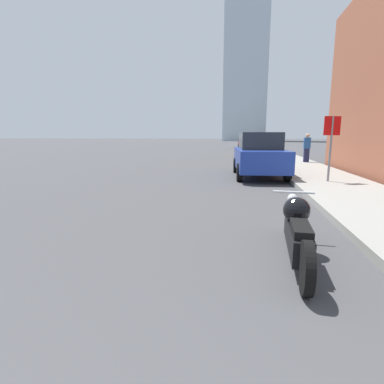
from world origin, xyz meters
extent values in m
cube|color=gray|center=(4.99, 40.00, 0.07)|extent=(2.63, 240.00, 0.15)
cube|color=silver|center=(2.67, 109.35, 40.19)|extent=(14.07, 14.07, 80.38)
cylinder|color=black|center=(2.78, 5.83, 0.29)|extent=(0.14, 0.58, 0.58)
cylinder|color=black|center=(2.64, 3.99, 0.29)|extent=(0.14, 0.58, 0.58)
cube|color=black|center=(2.71, 4.91, 0.31)|extent=(0.34, 1.41, 0.31)
sphere|color=black|center=(2.73, 5.19, 0.61)|extent=(0.37, 0.37, 0.37)
cube|color=black|center=(2.69, 4.61, 0.52)|extent=(0.26, 0.65, 0.10)
sphere|color=silver|center=(2.78, 5.86, 0.63)|extent=(0.16, 0.16, 0.16)
cylinder|color=silver|center=(2.77, 5.73, 0.76)|extent=(0.62, 0.08, 0.04)
cube|color=#1E3899|center=(2.67, 13.29, 0.72)|extent=(2.07, 4.50, 0.79)
cube|color=#23282D|center=(2.67, 13.29, 1.44)|extent=(1.65, 2.20, 0.65)
cylinder|color=black|center=(1.73, 14.59, 0.33)|extent=(0.24, 0.67, 0.66)
cylinder|color=black|center=(3.42, 14.70, 0.33)|extent=(0.24, 0.67, 0.66)
cylinder|color=black|center=(1.92, 11.87, 0.33)|extent=(0.24, 0.67, 0.66)
cylinder|color=black|center=(3.60, 11.99, 0.33)|extent=(0.24, 0.67, 0.66)
cube|color=gold|center=(2.70, 26.40, 0.75)|extent=(1.75, 4.21, 0.78)
cube|color=#23282D|center=(2.70, 26.40, 1.51)|extent=(1.47, 2.03, 0.74)
cylinder|color=black|center=(1.90, 27.70, 0.36)|extent=(0.21, 0.72, 0.72)
cylinder|color=black|center=(3.53, 27.69, 0.36)|extent=(0.21, 0.72, 0.72)
cylinder|color=black|center=(1.88, 25.10, 0.36)|extent=(0.21, 0.72, 0.72)
cylinder|color=black|center=(3.50, 25.09, 0.36)|extent=(0.21, 0.72, 0.72)
cube|color=red|center=(2.62, 37.91, 0.68)|extent=(2.04, 4.35, 0.73)
cube|color=#23282D|center=(2.62, 37.91, 1.39)|extent=(1.67, 2.12, 0.70)
cylinder|color=black|center=(1.68, 39.19, 0.31)|extent=(0.23, 0.63, 0.62)
cylinder|color=black|center=(3.44, 39.27, 0.31)|extent=(0.23, 0.63, 0.62)
cylinder|color=black|center=(1.80, 36.55, 0.31)|extent=(0.23, 0.63, 0.62)
cylinder|color=black|center=(3.56, 36.63, 0.31)|extent=(0.23, 0.63, 0.62)
cube|color=black|center=(2.51, 48.13, 0.63)|extent=(2.00, 4.15, 0.64)
cube|color=#23282D|center=(2.51, 48.13, 1.26)|extent=(1.63, 2.02, 0.61)
cylinder|color=black|center=(1.71, 49.43, 0.31)|extent=(0.23, 0.62, 0.61)
cylinder|color=black|center=(3.43, 49.36, 0.31)|extent=(0.23, 0.62, 0.61)
cylinder|color=black|center=(1.59, 46.91, 0.31)|extent=(0.23, 0.62, 0.61)
cylinder|color=black|center=(3.31, 46.83, 0.31)|extent=(0.23, 0.62, 0.61)
cylinder|color=slate|center=(4.81, 11.38, 1.20)|extent=(0.07, 0.07, 2.10)
cube|color=red|center=(4.81, 11.38, 1.95)|extent=(0.57, 0.26, 0.60)
cube|color=#1E2347|center=(5.66, 19.07, 0.54)|extent=(0.29, 0.20, 0.78)
cube|color=#235193|center=(5.66, 19.07, 1.23)|extent=(0.36, 0.20, 0.61)
sphere|color=tan|center=(5.66, 19.07, 1.65)|extent=(0.23, 0.23, 0.23)
camera|label=1|loc=(1.94, 0.96, 1.62)|focal=28.00mm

